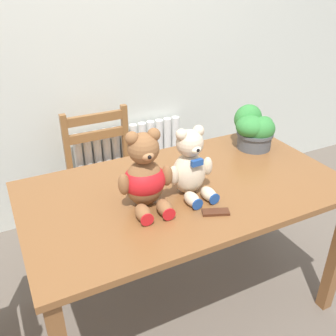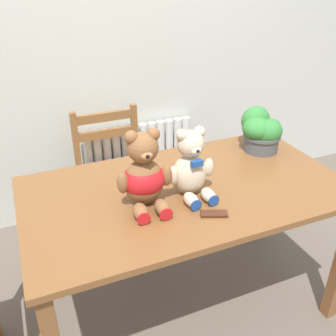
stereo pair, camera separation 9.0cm
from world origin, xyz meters
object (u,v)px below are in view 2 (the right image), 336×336
teddy_bear_left (144,176)px  teddy_bear_right (191,167)px  chocolate_bar (214,214)px  potted_plant (261,131)px  wooden_chair_behind (114,172)px

teddy_bear_left → teddy_bear_right: teddy_bear_left is taller
teddy_bear_right → chocolate_bar: size_ratio=2.79×
teddy_bear_right → potted_plant: teddy_bear_right is taller
teddy_bear_left → potted_plant: teddy_bear_left is taller
potted_plant → chocolate_bar: bearing=-139.7°
wooden_chair_behind → teddy_bear_right: (0.13, -0.90, 0.46)m
wooden_chair_behind → teddy_bear_left: 1.01m
teddy_bear_right → chocolate_bar: (0.02, -0.19, -0.13)m
teddy_bear_left → chocolate_bar: bearing=144.2°
wooden_chair_behind → chocolate_bar: bearing=97.9°
teddy_bear_right → potted_plant: 0.62m
teddy_bear_right → teddy_bear_left: bearing=-2.7°
teddy_bear_right → chocolate_bar: 0.23m
teddy_bear_left → potted_plant: bearing=-157.3°
wooden_chair_behind → potted_plant: (0.69, -0.63, 0.44)m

